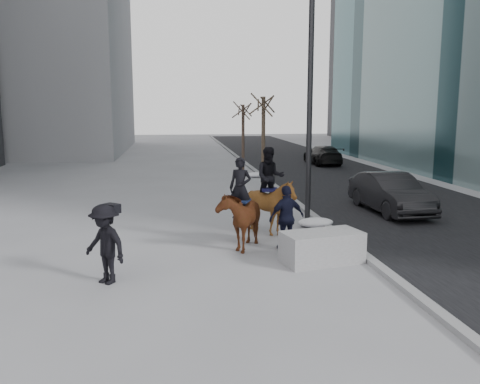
{
  "coord_description": "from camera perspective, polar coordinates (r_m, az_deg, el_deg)",
  "views": [
    {
      "loc": [
        -1.78,
        -12.49,
        3.81
      ],
      "look_at": [
        0.0,
        1.2,
        1.5
      ],
      "focal_mm": 38.0,
      "sensor_mm": 36.0,
      "label": 1
    }
  ],
  "objects": [
    {
      "name": "car_far",
      "position": [
        34.69,
        9.27,
        4.13
      ],
      "size": [
        1.79,
        4.39,
        1.27
      ],
      "primitive_type": "imported",
      "rotation": [
        0.0,
        0.0,
        3.14
      ],
      "color": "black",
      "rests_on": "ground"
    },
    {
      "name": "car_near",
      "position": [
        19.31,
        16.51,
        -0.1
      ],
      "size": [
        1.71,
        4.44,
        1.44
      ],
      "primitive_type": "imported",
      "rotation": [
        0.0,
        0.0,
        0.04
      ],
      "color": "black",
      "rests_on": "ground"
    },
    {
      "name": "snow_piles",
      "position": [
        21.81,
        4.55,
        -0.21
      ],
      "size": [
        1.15,
        12.55,
        0.29
      ],
      "color": "silver",
      "rests_on": "ground"
    },
    {
      "name": "mounted_right",
      "position": [
        15.25,
        3.43,
        -0.91
      ],
      "size": [
        1.55,
        1.7,
        2.64
      ],
      "color": "#502F10",
      "rests_on": "ground"
    },
    {
      "name": "camera_crew",
      "position": [
        11.44,
        -14.92,
        -5.64
      ],
      "size": [
        1.28,
        1.24,
        1.75
      ],
      "color": "black",
      "rests_on": "ground"
    },
    {
      "name": "tree_far",
      "position": [
        31.02,
        0.35,
        6.53
      ],
      "size": [
        1.2,
        1.2,
        4.41
      ],
      "primitive_type": null,
      "color": "#392821",
      "rests_on": "ground"
    },
    {
      "name": "ground",
      "position": [
        13.18,
        0.68,
        -7.3
      ],
      "size": [
        120.0,
        120.0,
        0.0
      ],
      "primitive_type": "plane",
      "color": "gray",
      "rests_on": "ground"
    },
    {
      "name": "curb",
      "position": [
        23.3,
        4.53,
        0.21
      ],
      "size": [
        0.25,
        90.0,
        0.12
      ],
      "primitive_type": "cube",
      "color": "gray",
      "rests_on": "ground"
    },
    {
      "name": "mounted_left",
      "position": [
        13.91,
        0.1,
        -2.5
      ],
      "size": [
        1.58,
        2.1,
        2.47
      ],
      "color": "#492B0E",
      "rests_on": "ground"
    },
    {
      "name": "road",
      "position": [
        24.44,
        13.74,
        0.27
      ],
      "size": [
        8.0,
        90.0,
        0.01
      ],
      "primitive_type": "cube",
      "color": "black",
      "rests_on": "ground"
    },
    {
      "name": "feeder",
      "position": [
        13.71,
        5.27,
        -2.9
      ],
      "size": [
        1.11,
        0.99,
        1.75
      ],
      "color": "black",
      "rests_on": "ground"
    },
    {
      "name": "planter",
      "position": [
        12.78,
        9.17,
        -6.15
      ],
      "size": [
        2.11,
        1.38,
        0.78
      ],
      "primitive_type": "cube",
      "rotation": [
        0.0,
        0.0,
        0.22
      ],
      "color": "#959597",
      "rests_on": "ground"
    },
    {
      "name": "lamppost",
      "position": [
        16.91,
        7.83,
        13.43
      ],
      "size": [
        0.25,
        1.39,
        9.09
      ],
      "color": "black",
      "rests_on": "ground"
    },
    {
      "name": "tree_near",
      "position": [
        24.04,
        2.63,
        6.1
      ],
      "size": [
        1.2,
        1.2,
        4.78
      ],
      "primitive_type": null,
      "color": "#3D2E24",
      "rests_on": "ground"
    }
  ]
}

